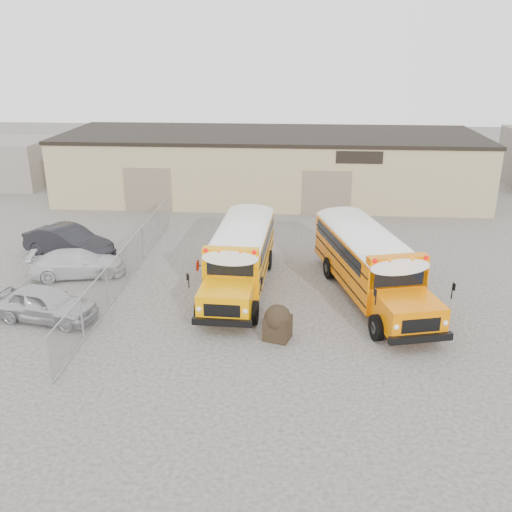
# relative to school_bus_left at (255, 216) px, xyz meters

# --- Properties ---
(ground) EXTENTS (120.00, 120.00, 0.00)m
(ground) POSITION_rel_school_bus_left_xyz_m (0.28, -8.91, -1.65)
(ground) COLOR #3E3B39
(ground) RESTS_ON ground
(warehouse) EXTENTS (30.20, 10.20, 4.67)m
(warehouse) POSITION_rel_school_bus_left_xyz_m (0.28, 11.08, 0.72)
(warehouse) COLOR tan
(warehouse) RESTS_ON ground
(chainlink_fence) EXTENTS (0.07, 18.07, 1.81)m
(chainlink_fence) POSITION_rel_school_bus_left_xyz_m (-5.72, -5.91, -0.75)
(chainlink_fence) COLOR #93969C
(chainlink_fence) RESTS_ON ground
(school_bus_left) EXTENTS (3.12, 9.83, 2.85)m
(school_bus_left) POSITION_rel_school_bus_left_xyz_m (0.00, 0.00, 0.00)
(school_bus_left) COLOR #F49700
(school_bus_left) RESTS_ON ground
(school_bus_right) EXTENTS (4.86, 10.47, 2.98)m
(school_bus_right) POSITION_rel_school_bus_left_xyz_m (4.14, -0.64, 0.07)
(school_bus_right) COLOR orange
(school_bus_right) RESTS_ON ground
(tarp_bundle) EXTENTS (1.16, 1.10, 1.43)m
(tarp_bundle) POSITION_rel_school_bus_left_xyz_m (1.71, -11.20, -0.92)
(tarp_bundle) COLOR black
(tarp_bundle) RESTS_ON ground
(car_silver) EXTENTS (4.58, 2.52, 1.47)m
(car_silver) POSITION_rel_school_bus_left_xyz_m (-7.91, -10.25, -0.91)
(car_silver) COLOR silver
(car_silver) RESTS_ON ground
(car_white) EXTENTS (4.84, 2.86, 1.32)m
(car_white) POSITION_rel_school_bus_left_xyz_m (-8.32, -5.49, -0.99)
(car_white) COLOR silver
(car_white) RESTS_ON ground
(car_dark) EXTENTS (5.33, 3.61, 1.66)m
(car_dark) POSITION_rel_school_bus_left_xyz_m (-9.78, -2.91, -0.82)
(car_dark) COLOR black
(car_dark) RESTS_ON ground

